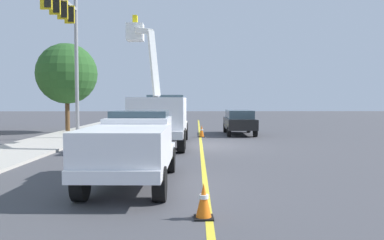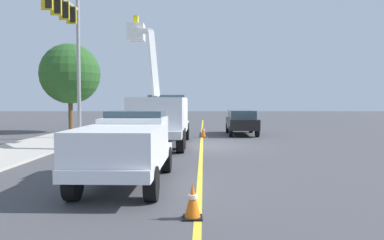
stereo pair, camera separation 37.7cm
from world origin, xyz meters
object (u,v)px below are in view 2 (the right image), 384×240
Objects in this scene: traffic_cone_mid_front at (203,131)px; service_pickup_truck at (127,145)px; traffic_signal_mast at (69,33)px; passing_minivan at (241,121)px; utility_bucket_truck at (162,115)px; traffic_cone_leading at (193,201)px.

service_pickup_truck is at bearing 169.41° from traffic_cone_mid_front.
passing_minivan is at bearing -65.21° from traffic_signal_mast.
traffic_cone_mid_front is at bearing -10.59° from service_pickup_truck.
traffic_signal_mast is (1.39, 5.31, 4.51)m from utility_bucket_truck.
service_pickup_truck reaches higher than traffic_cone_mid_front.
traffic_signal_mast is (-2.88, 7.63, 5.74)m from traffic_cone_mid_front.
service_pickup_truck is at bearing 30.42° from traffic_cone_leading.
service_pickup_truck is (-9.49, 0.25, -0.49)m from utility_bucket_truck.
passing_minivan is at bearing -18.58° from service_pickup_truck.
traffic_cone_leading is at bearing -172.75° from utility_bucket_truck.
service_pickup_truck is 14.03m from traffic_cone_mid_front.
traffic_cone_mid_front is 0.09× the size of traffic_signal_mast.
utility_bucket_truck reaches higher than service_pickup_truck.
passing_minivan reaches higher than traffic_cone_mid_front.
service_pickup_truck is 3.76m from traffic_cone_leading.
utility_bucket_truck is 11.33× the size of traffic_cone_leading.
service_pickup_truck is 7.75× the size of traffic_cone_leading.
service_pickup_truck is 16.52m from passing_minivan.
passing_minivan is 19.15m from traffic_cone_leading.
utility_bucket_truck reaches higher than passing_minivan.
traffic_cone_leading is at bearing 169.77° from passing_minivan.
traffic_signal_mast reaches higher than traffic_cone_leading.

